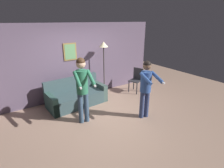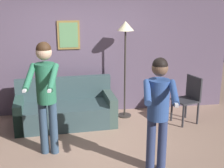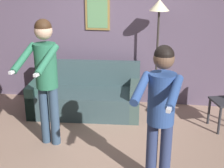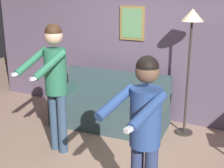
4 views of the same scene
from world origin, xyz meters
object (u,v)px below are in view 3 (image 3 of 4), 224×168
(couch, at_px, (86,97))
(person_standing_right, at_px, (161,106))
(person_standing_left, at_px, (45,71))
(torchiere_lamp, at_px, (159,20))

(couch, xyz_separation_m, person_standing_right, (1.29, -1.88, 0.74))
(person_standing_left, distance_m, person_standing_right, 1.73)
(couch, relative_size, torchiere_lamp, 0.99)
(person_standing_left, relative_size, person_standing_right, 1.08)
(couch, bearing_deg, person_standing_left, -103.13)
(person_standing_left, bearing_deg, couch, 76.87)
(couch, height_order, person_standing_left, person_standing_left)
(torchiere_lamp, relative_size, person_standing_left, 1.09)
(person_standing_left, height_order, person_standing_right, person_standing_left)
(torchiere_lamp, height_order, person_standing_left, torchiere_lamp)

